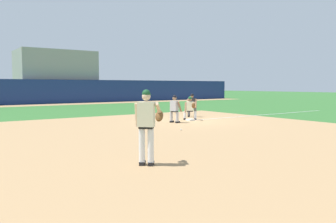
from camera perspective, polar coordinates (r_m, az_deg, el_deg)
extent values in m
plane|color=#336B2D|center=(18.27, 3.88, -1.60)|extent=(160.00, 160.00, 0.00)
cube|color=tan|center=(13.15, 1.54, -3.98)|extent=(18.00, 18.00, 0.01)
cube|color=tan|center=(36.07, -16.36, 1.27)|extent=(48.00, 3.20, 0.01)
cube|color=white|center=(22.82, 16.60, -0.53)|extent=(12.85, 0.10, 0.00)
cube|color=white|center=(18.26, 3.88, -1.46)|extent=(0.38, 0.38, 0.09)
sphere|color=white|center=(14.27, 2.27, -3.17)|extent=(0.07, 0.07, 0.07)
cube|color=black|center=(8.18, -4.48, -8.95)|extent=(0.26, 0.26, 0.09)
cylinder|color=white|center=(8.05, -4.57, -5.87)|extent=(0.15, 0.15, 0.84)
cube|color=black|center=(8.13, -2.96, -9.03)|extent=(0.26, 0.26, 0.09)
cylinder|color=white|center=(8.00, -3.03, -5.92)|extent=(0.15, 0.15, 0.84)
cube|color=black|center=(7.96, -3.82, -2.78)|extent=(0.38, 0.38, 0.06)
cube|color=beige|center=(7.92, -3.83, -0.48)|extent=(0.45, 0.45, 0.60)
sphere|color=#DBB28E|center=(7.92, -3.82, 2.63)|extent=(0.21, 0.21, 0.21)
sphere|color=#194C28|center=(7.91, -3.82, 3.14)|extent=(0.20, 0.20, 0.20)
cube|color=#194C28|center=(8.00, -3.67, 2.97)|extent=(0.20, 0.20, 0.02)
cylinder|color=#DBB28E|center=(8.06, -5.44, -0.59)|extent=(0.20, 0.20, 0.59)
cylinder|color=#DBB28E|center=(8.15, -1.64, 0.33)|extent=(0.43, 0.44, 0.41)
ellipsoid|color=brown|center=(8.25, -1.52, -0.78)|extent=(0.35, 0.35, 0.34)
cube|color=black|center=(18.69, 4.75, -1.33)|extent=(0.26, 0.26, 0.09)
cylinder|color=white|center=(18.70, 4.77, -0.60)|extent=(0.15, 0.15, 0.40)
cube|color=black|center=(18.74, 2.93, -1.30)|extent=(0.26, 0.26, 0.09)
cylinder|color=white|center=(18.76, 2.94, -0.57)|extent=(0.15, 0.15, 0.40)
cube|color=black|center=(18.71, 3.86, 0.08)|extent=(0.38, 0.38, 0.06)
cube|color=beige|center=(18.69, 3.86, 0.94)|extent=(0.45, 0.45, 0.52)
sphere|color=#9E7051|center=(18.65, 3.86, 2.13)|extent=(0.21, 0.21, 0.21)
sphere|color=#194C28|center=(18.65, 3.86, 2.35)|extent=(0.20, 0.20, 0.20)
cube|color=#194C28|center=(18.56, 3.84, 2.26)|extent=(0.20, 0.20, 0.02)
cylinder|color=#9E7051|center=(18.25, 4.52, 1.30)|extent=(0.47, 0.48, 0.24)
cylinder|color=#9E7051|center=(18.62, 3.07, 0.74)|extent=(0.23, 0.23, 0.58)
ellipsoid|color=brown|center=(18.04, 4.46, 1.03)|extent=(0.30, 0.30, 0.35)
cube|color=black|center=(17.34, 0.67, -1.77)|extent=(0.28, 0.17, 0.09)
cylinder|color=#B2B2B7|center=(17.28, 0.59, -0.84)|extent=(0.15, 0.15, 0.50)
cube|color=black|center=(17.08, 1.69, -1.87)|extent=(0.28, 0.17, 0.09)
cylinder|color=#B2B2B7|center=(17.02, 1.61, -0.92)|extent=(0.15, 0.15, 0.50)
cube|color=black|center=(17.13, 1.10, 0.02)|extent=(0.28, 0.38, 0.06)
cube|color=#B2B2B7|center=(17.11, 1.10, 0.98)|extent=(0.33, 0.45, 0.54)
sphere|color=#9E7051|center=(17.10, 1.14, 2.32)|extent=(0.21, 0.21, 0.21)
sphere|color=black|center=(17.10, 1.14, 2.56)|extent=(0.20, 0.20, 0.20)
cube|color=black|center=(17.17, 1.33, 2.48)|extent=(0.15, 0.19, 0.02)
cylinder|color=#9E7051|center=(17.38, 0.77, 0.93)|extent=(0.34, 0.17, 0.56)
cylinder|color=#9E7051|center=(17.06, 2.06, 0.86)|extent=(0.34, 0.17, 0.56)
cube|color=black|center=(20.39, 4.75, -0.84)|extent=(0.26, 0.26, 0.09)
cylinder|color=#515154|center=(20.41, 4.77, -0.03)|extent=(0.15, 0.15, 0.50)
cube|color=black|center=(20.43, 3.64, -0.82)|extent=(0.26, 0.26, 0.09)
cylinder|color=#515154|center=(20.44, 3.65, -0.02)|extent=(0.15, 0.15, 0.50)
cube|color=black|center=(20.40, 4.21, 0.73)|extent=(0.38, 0.38, 0.06)
cube|color=#232326|center=(20.39, 4.22, 1.55)|extent=(0.45, 0.45, 0.54)
sphere|color=#9E7051|center=(20.35, 4.22, 2.67)|extent=(0.21, 0.21, 0.21)
sphere|color=black|center=(20.35, 4.22, 2.87)|extent=(0.20, 0.20, 0.20)
cube|color=black|center=(20.26, 4.20, 2.79)|extent=(0.20, 0.20, 0.02)
cylinder|color=#9E7051|center=(20.22, 4.89, 1.43)|extent=(0.29, 0.30, 0.56)
cylinder|color=#9E7051|center=(20.27, 3.48, 1.44)|extent=(0.29, 0.30, 0.56)
cube|color=navy|center=(37.93, -17.36, 3.36)|extent=(48.00, 0.50, 2.60)
cube|color=gray|center=(41.53, -18.97, 5.75)|extent=(8.51, 5.90, 6.00)
cube|color=gray|center=(39.48, -18.12, 5.45)|extent=(8.11, 0.85, 0.06)
cube|color=maroon|center=(38.47, -23.17, 5.65)|extent=(0.47, 0.20, 0.44)
cube|color=maroon|center=(38.59, -22.30, 5.68)|extent=(0.47, 0.20, 0.44)
cube|color=maroon|center=(38.72, -21.44, 5.70)|extent=(0.47, 0.20, 0.44)
cube|color=maroon|center=(38.87, -20.59, 5.72)|extent=(0.47, 0.20, 0.44)
cube|color=maroon|center=(39.02, -19.74, 5.73)|extent=(0.47, 0.20, 0.44)
cube|color=maroon|center=(39.17, -18.90, 5.75)|extent=(0.47, 0.20, 0.44)
cube|color=maroon|center=(39.34, -18.06, 5.76)|extent=(0.47, 0.20, 0.44)
cube|color=maroon|center=(39.52, -17.23, 5.78)|extent=(0.47, 0.20, 0.44)
cube|color=maroon|center=(39.70, -16.41, 5.79)|extent=(0.47, 0.20, 0.44)
cube|color=maroon|center=(39.89, -15.60, 5.80)|extent=(0.47, 0.20, 0.44)
cube|color=maroon|center=(40.09, -14.79, 5.81)|extent=(0.47, 0.20, 0.44)
cube|color=maroon|center=(40.30, -14.00, 5.82)|extent=(0.47, 0.20, 0.44)
cube|color=maroon|center=(40.51, -13.21, 5.83)|extent=(0.47, 0.20, 0.44)
cube|color=gray|center=(40.31, -18.48, 6.20)|extent=(8.11, 0.85, 0.06)
cube|color=maroon|center=(39.32, -23.45, 6.42)|extent=(0.47, 0.20, 0.44)
cube|color=maroon|center=(39.44, -22.60, 6.44)|extent=(0.47, 0.20, 0.44)
cube|color=maroon|center=(39.57, -21.75, 6.45)|extent=(0.47, 0.20, 0.44)
cube|color=maroon|center=(39.71, -20.91, 6.47)|extent=(0.47, 0.20, 0.44)
cube|color=maroon|center=(39.85, -20.08, 6.48)|extent=(0.47, 0.20, 0.44)
cube|color=maroon|center=(40.01, -19.25, 6.50)|extent=(0.47, 0.20, 0.44)
cube|color=maroon|center=(40.17, -18.43, 6.51)|extent=(0.47, 0.20, 0.44)
cube|color=maroon|center=(40.34, -17.62, 6.52)|extent=(0.47, 0.20, 0.44)
cube|color=maroon|center=(40.52, -16.81, 6.53)|extent=(0.47, 0.20, 0.44)
cube|color=maroon|center=(40.71, -16.01, 6.54)|extent=(0.47, 0.20, 0.44)
cube|color=maroon|center=(40.91, -15.22, 6.54)|extent=(0.47, 0.20, 0.44)
cube|color=maroon|center=(41.11, -14.43, 6.55)|extent=(0.47, 0.20, 0.44)
cube|color=maroon|center=(41.32, -13.66, 6.55)|extent=(0.47, 0.20, 0.44)
cube|color=gray|center=(41.15, -18.84, 6.92)|extent=(8.11, 0.85, 0.06)
cube|color=maroon|center=(40.17, -23.71, 7.15)|extent=(0.47, 0.20, 0.44)
cube|color=maroon|center=(40.29, -22.88, 7.16)|extent=(0.47, 0.20, 0.44)
cube|color=maroon|center=(40.42, -22.05, 7.18)|extent=(0.47, 0.20, 0.44)
cube|color=maroon|center=(40.56, -21.22, 7.19)|extent=(0.47, 0.20, 0.44)
cube|color=maroon|center=(40.70, -20.41, 7.20)|extent=(0.47, 0.20, 0.44)
cube|color=maroon|center=(40.85, -19.59, 7.22)|extent=(0.47, 0.20, 0.44)
cube|color=maroon|center=(41.01, -18.79, 7.23)|extent=(0.47, 0.20, 0.44)
cube|color=maroon|center=(41.18, -17.99, 7.23)|extent=(0.47, 0.20, 0.44)
cube|color=maroon|center=(41.36, -17.19, 7.24)|extent=(0.47, 0.20, 0.44)
cube|color=maroon|center=(41.54, -16.41, 7.25)|extent=(0.47, 0.20, 0.44)
cube|color=maroon|center=(41.73, -15.63, 7.25)|extent=(0.47, 0.20, 0.44)
cube|color=maroon|center=(41.93, -14.86, 7.25)|extent=(0.47, 0.20, 0.44)
cube|color=maroon|center=(42.14, -14.09, 7.25)|extent=(0.47, 0.20, 0.44)
cube|color=gray|center=(41.99, -19.18, 7.61)|extent=(8.11, 0.85, 0.06)
cube|color=maroon|center=(41.04, -23.97, 7.84)|extent=(0.47, 0.20, 0.44)
cube|color=maroon|center=(41.16, -23.15, 7.86)|extent=(0.47, 0.20, 0.44)
cube|color=maroon|center=(41.28, -22.33, 7.87)|extent=(0.47, 0.20, 0.44)
cube|color=maroon|center=(41.41, -21.52, 7.89)|extent=(0.47, 0.20, 0.44)
cube|color=maroon|center=(41.55, -20.72, 7.90)|extent=(0.47, 0.20, 0.44)
cube|color=maroon|center=(41.70, -19.92, 7.90)|extent=(0.47, 0.20, 0.44)
cube|color=maroon|center=(41.86, -19.13, 7.91)|extent=(0.47, 0.20, 0.44)
cube|color=maroon|center=(42.03, -18.34, 7.92)|extent=(0.47, 0.20, 0.44)
cube|color=maroon|center=(42.20, -17.56, 7.92)|extent=(0.47, 0.20, 0.44)
cube|color=maroon|center=(42.38, -16.79, 7.92)|extent=(0.47, 0.20, 0.44)
cube|color=maroon|center=(42.56, -16.02, 7.93)|extent=(0.47, 0.20, 0.44)
cube|color=maroon|center=(42.76, -15.26, 7.93)|extent=(0.47, 0.20, 0.44)
cube|color=maroon|center=(42.96, -14.51, 7.92)|extent=(0.47, 0.20, 0.44)
cube|color=gray|center=(42.85, -19.51, 8.27)|extent=(8.11, 0.85, 0.06)
cube|color=maroon|center=(41.91, -24.21, 8.51)|extent=(0.47, 0.20, 0.44)
cube|color=maroon|center=(42.03, -23.41, 8.53)|extent=(0.47, 0.20, 0.44)
cube|color=maroon|center=(42.15, -22.61, 8.54)|extent=(0.47, 0.20, 0.44)
cube|color=maroon|center=(42.28, -21.81, 8.55)|extent=(0.47, 0.20, 0.44)
cube|color=maroon|center=(42.42, -21.02, 8.56)|extent=(0.47, 0.20, 0.44)
cube|color=maroon|center=(42.56, -20.24, 8.57)|extent=(0.47, 0.20, 0.44)
cube|color=maroon|center=(42.72, -19.46, 8.57)|extent=(0.47, 0.20, 0.44)
cube|color=maroon|center=(42.88, -18.69, 8.57)|extent=(0.47, 0.20, 0.44)
cube|color=maroon|center=(43.05, -17.92, 8.58)|extent=(0.47, 0.20, 0.44)
cube|color=maroon|center=(43.22, -17.16, 8.58)|extent=(0.47, 0.20, 0.44)
cube|color=maroon|center=(43.41, -16.40, 8.58)|extent=(0.47, 0.20, 0.44)
cube|color=maroon|center=(43.60, -15.66, 8.57)|extent=(0.47, 0.20, 0.44)
cube|color=maroon|center=(43.79, -14.91, 8.57)|extent=(0.47, 0.20, 0.44)
cube|color=gray|center=(43.71, -19.82, 8.91)|extent=(8.11, 0.85, 0.06)
cube|color=maroon|center=(42.79, -24.45, 9.16)|extent=(0.47, 0.20, 0.44)
cube|color=maroon|center=(42.90, -23.66, 9.17)|extent=(0.47, 0.20, 0.44)
cube|color=maroon|center=(43.02, -22.87, 9.18)|extent=(0.47, 0.20, 0.44)
cube|color=maroon|center=(43.15, -22.09, 9.19)|extent=(0.47, 0.20, 0.44)
cube|color=maroon|center=(43.28, -21.32, 9.19)|extent=(0.47, 0.20, 0.44)
cube|color=maroon|center=(43.43, -20.54, 9.20)|extent=(0.47, 0.20, 0.44)
cube|color=maroon|center=(43.58, -19.78, 9.20)|extent=(0.47, 0.20, 0.44)
cube|color=maroon|center=(43.73, -19.02, 9.21)|extent=(0.47, 0.20, 0.44)
cube|color=maroon|center=(43.90, -18.26, 9.21)|extent=(0.47, 0.20, 0.44)
cube|color=maroon|center=(44.07, -17.51, 9.20)|extent=(0.47, 0.20, 0.44)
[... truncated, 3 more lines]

